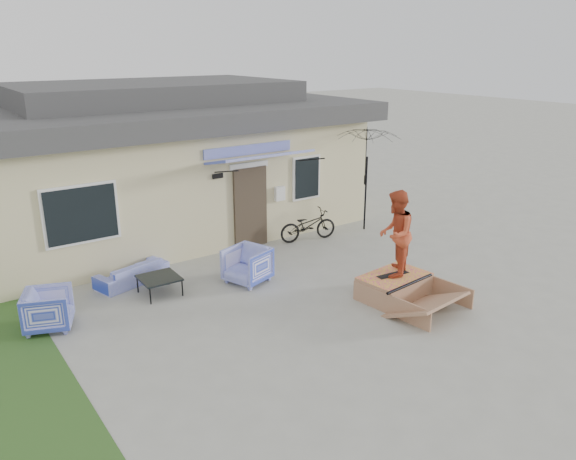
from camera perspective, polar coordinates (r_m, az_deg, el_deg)
ground at (r=10.82m, az=4.28°, el=-9.31°), size 90.00×90.00×0.00m
grass_strip at (r=10.64m, az=-26.24°, el=-11.81°), size 1.40×8.00×0.01m
house at (r=16.81m, az=-13.26°, el=7.32°), size 10.80×8.49×4.10m
loveseat at (r=12.82m, az=-15.68°, el=-3.87°), size 1.69×0.89×0.63m
armchair_left at (r=11.28m, az=-23.30°, el=-7.29°), size 1.00×1.03×0.83m
armchair_right at (r=12.36m, az=-4.20°, el=-3.42°), size 1.03×1.07×0.88m
coffee_table at (r=12.13m, az=-12.97°, el=-5.55°), size 0.81×0.81×0.39m
bicycle at (r=14.95m, az=2.06°, el=0.82°), size 1.69×0.87×1.03m
patio_umbrella at (r=15.72m, az=8.04°, el=6.17°), size 1.96×1.83×2.20m
skate_ramp at (r=11.90m, az=10.77°, el=-5.66°), size 1.61×2.03×0.47m
skateboard at (r=11.82m, az=10.67°, el=-4.44°), size 0.75×0.26×0.05m
skater at (r=11.51m, az=10.93°, el=-0.23°), size 1.10×1.06×1.79m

